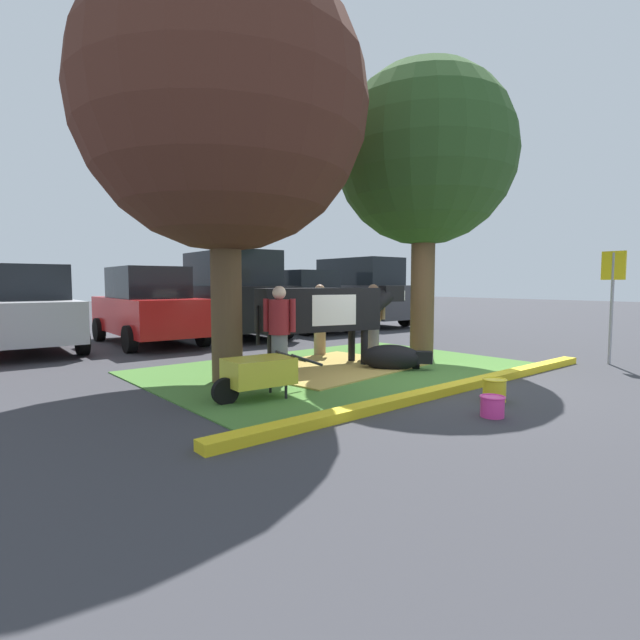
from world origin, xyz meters
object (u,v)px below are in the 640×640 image
at_px(shade_tree_right, 425,157).
at_px(calf_lying, 393,358).
at_px(suv_dark_grey, 359,292).
at_px(person_visitor_near, 279,332).
at_px(bucket_yellow, 494,389).
at_px(person_visitor_far, 320,318).
at_px(parking_sign, 613,285).
at_px(shade_tree_left, 223,107).
at_px(hatchback_white, 26,310).
at_px(person_handler, 373,319).
at_px(wheelbarrow, 257,372).
at_px(sedan_blue, 302,301).
at_px(bucket_pink, 492,406).
at_px(suv_black, 231,294).
at_px(cow_holstein, 324,310).
at_px(sedan_red, 148,307).

xyz_separation_m(shade_tree_right, calf_lying, (-1.54, -0.56, -3.97)).
xyz_separation_m(calf_lying, suv_dark_grey, (6.27, 7.22, 1.03)).
height_order(person_visitor_near, bucket_yellow, person_visitor_near).
relative_size(person_visitor_far, parking_sign, 0.71).
distance_m(person_visitor_far, suv_dark_grey, 7.96).
xyz_separation_m(shade_tree_left, suv_dark_grey, (9.12, 6.21, -3.06)).
height_order(bucket_yellow, hatchback_white, hatchback_white).
height_order(person_handler, person_visitor_near, person_handler).
height_order(calf_lying, wheelbarrow, wheelbarrow).
bearing_deg(shade_tree_right, sedan_blue, 74.65).
distance_m(bucket_pink, suv_black, 9.91).
xyz_separation_m(parking_sign, bucket_pink, (-5.21, -0.52, -1.44)).
bearing_deg(cow_holstein, person_handler, 4.73).
distance_m(bucket_yellow, sedan_red, 9.31).
bearing_deg(cow_holstein, sedan_red, 102.09).
xyz_separation_m(person_visitor_near, bucket_pink, (0.87, -3.19, -0.70)).
distance_m(person_visitor_near, sedan_blue, 8.65).
bearing_deg(suv_black, person_visitor_far, -95.43).
height_order(person_visitor_near, sedan_red, sedan_red).
bearing_deg(wheelbarrow, shade_tree_right, 10.30).
xyz_separation_m(person_visitor_far, parking_sign, (3.71, -4.51, 0.73)).
xyz_separation_m(wheelbarrow, bucket_yellow, (2.45, -2.13, -0.23)).
bearing_deg(person_visitor_near, cow_holstein, 24.55).
bearing_deg(person_visitor_near, bucket_pink, -74.65).
bearing_deg(person_handler, calf_lying, -120.80).
xyz_separation_m(wheelbarrow, sedan_blue, (6.42, 7.27, 0.60)).
bearing_deg(sedan_red, bucket_yellow, -81.83).
xyz_separation_m(parking_sign, sedan_blue, (-0.50, 9.28, -0.58)).
distance_m(shade_tree_left, person_visitor_near, 3.60).
bearing_deg(parking_sign, cow_holstein, 143.72).
xyz_separation_m(shade_tree_left, sedan_blue, (6.16, 5.97, -3.35)).
bearing_deg(cow_holstein, person_visitor_near, -155.45).
xyz_separation_m(person_visitor_near, suv_black, (2.82, 6.46, 0.43)).
bearing_deg(shade_tree_right, shade_tree_left, 174.10).
bearing_deg(bucket_pink, cow_holstein, 80.72).
bearing_deg(calf_lying, person_visitor_far, 87.37).
height_order(shade_tree_left, bucket_yellow, shade_tree_left).
bearing_deg(calf_lying, parking_sign, -31.12).
height_order(bucket_pink, sedan_blue, sedan_blue).
xyz_separation_m(calf_lying, sedan_red, (-1.99, 6.76, 0.75)).
height_order(cow_holstein, person_handler, person_handler).
xyz_separation_m(person_handler, suv_black, (-0.16, 5.65, 0.42)).
bearing_deg(sedan_blue, calf_lying, -115.36).
bearing_deg(parking_sign, suv_dark_grey, 75.52).
xyz_separation_m(calf_lying, hatchback_white, (-4.70, 7.20, 0.75)).
distance_m(hatchback_white, suv_dark_grey, 10.97).
xyz_separation_m(person_handler, sedan_blue, (2.60, 5.80, 0.14)).
height_order(calf_lying, hatchback_white, hatchback_white).
xyz_separation_m(person_handler, person_visitor_far, (-0.60, 1.03, -0.00)).
height_order(cow_holstein, wheelbarrow, cow_holstein).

